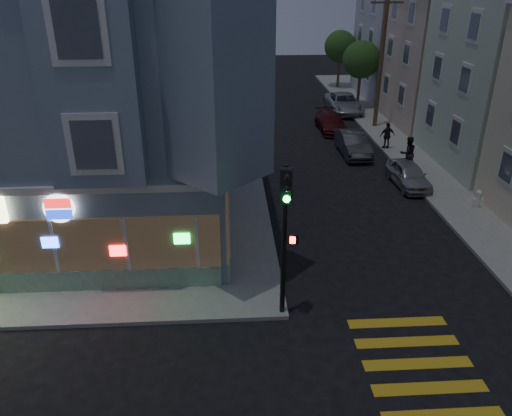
{
  "coord_description": "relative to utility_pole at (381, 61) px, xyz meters",
  "views": [
    {
      "loc": [
        1.11,
        -11.15,
        10.34
      ],
      "look_at": [
        2.15,
        5.9,
        2.26
      ],
      "focal_mm": 35.0,
      "sensor_mm": 36.0,
      "label": 1
    }
  ],
  "objects": [
    {
      "name": "parked_car_c",
      "position": [
        -3.4,
        -0.64,
        -4.17
      ],
      "size": [
        1.84,
        4.33,
        1.24
      ],
      "primitive_type": "imported",
      "rotation": [
        0.0,
        0.0,
        0.02
      ],
      "color": "#501216",
      "rests_on": "ground"
    },
    {
      "name": "street_tree_far",
      "position": [
        0.2,
        14.0,
        -0.86
      ],
      "size": [
        3.0,
        3.0,
        5.3
      ],
      "color": "#4C3826",
      "rests_on": "sidewalk_ne"
    },
    {
      "name": "pedestrian_a",
      "position": [
        -0.7,
        -8.98,
        -3.68
      ],
      "size": [
        1.03,
        0.85,
        1.94
      ],
      "primitive_type": "imported",
      "rotation": [
        0.0,
        0.0,
        3.28
      ],
      "color": "black",
      "rests_on": "sidewalk_ne"
    },
    {
      "name": "parked_car_b",
      "position": [
        -3.05,
        -5.84,
        -4.08
      ],
      "size": [
        1.56,
        4.35,
        1.43
      ],
      "primitive_type": "imported",
      "rotation": [
        0.0,
        0.0,
        0.01
      ],
      "color": "#36383A",
      "rests_on": "ground"
    },
    {
      "name": "fire_hydrant",
      "position": [
        1.0,
        -14.16,
        -4.18
      ],
      "size": [
        0.51,
        0.29,
        0.88
      ],
      "color": "white",
      "rests_on": "sidewalk_ne"
    },
    {
      "name": "corner_building",
      "position": [
        -18.0,
        -13.02,
        1.02
      ],
      "size": [
        14.6,
        14.6,
        11.4
      ],
      "color": "slate",
      "rests_on": "sidewalk_nw"
    },
    {
      "name": "parked_car_a",
      "position": [
        -1.3,
        -11.04,
        -4.16
      ],
      "size": [
        1.67,
        3.82,
        1.28
      ],
      "primitive_type": "imported",
      "rotation": [
        0.0,
        0.0,
        0.04
      ],
      "color": "#9FA1A6",
      "rests_on": "ground"
    },
    {
      "name": "parked_car_d",
      "position": [
        -1.3,
        4.56,
        -4.05
      ],
      "size": [
        2.49,
        5.38,
        1.5
      ],
      "primitive_type": "imported",
      "rotation": [
        0.0,
        0.0,
        -0.0
      ],
      "color": "#ABB0B6",
      "rests_on": "ground"
    },
    {
      "name": "traffic_signal",
      "position": [
        -9.18,
        -21.83,
        -1.15
      ],
      "size": [
        0.65,
        0.58,
        5.17
      ],
      "rotation": [
        0.0,
        0.0,
        -0.28
      ],
      "color": "black",
      "rests_on": "sidewalk_nw"
    },
    {
      "name": "row_house_d",
      "position": [
        7.5,
        10.0,
        0.6
      ],
      "size": [
        12.0,
        8.6,
        10.5
      ],
      "primitive_type": "cube",
      "color": "#ACA8B9",
      "rests_on": "sidewalk_ne"
    },
    {
      "name": "street_tree_near",
      "position": [
        0.2,
        6.0,
        -0.86
      ],
      "size": [
        3.0,
        3.0,
        5.3
      ],
      "color": "#4C3826",
      "rests_on": "sidewalk_ne"
    },
    {
      "name": "row_house_c",
      "position": [
        7.5,
        1.0,
        -0.15
      ],
      "size": [
        12.0,
        8.6,
        9.0
      ],
      "primitive_type": "cube",
      "color": "#BCA491",
      "rests_on": "sidewalk_ne"
    },
    {
      "name": "pedestrian_b",
      "position": [
        -0.7,
        -5.17,
        -3.81
      ],
      "size": [
        1.02,
        0.54,
        1.67
      ],
      "primitive_type": "imported",
      "rotation": [
        0.0,
        0.0,
        3.28
      ],
      "color": "black",
      "rests_on": "sidewalk_ne"
    },
    {
      "name": "sidewalk_nw",
      "position": [
        -25.5,
        -1.0,
        -4.72
      ],
      "size": [
        33.0,
        42.0,
        0.15
      ],
      "primitive_type": "cube",
      "color": "gray",
      "rests_on": "ground"
    },
    {
      "name": "utility_pole",
      "position": [
        0.0,
        0.0,
        0.0
      ],
      "size": [
        2.2,
        0.3,
        9.0
      ],
      "color": "#4C3826",
      "rests_on": "sidewalk_ne"
    },
    {
      "name": "ground",
      "position": [
        -12.0,
        -24.0,
        -4.8
      ],
      "size": [
        120.0,
        120.0,
        0.0
      ],
      "primitive_type": "plane",
      "color": "black",
      "rests_on": "ground"
    }
  ]
}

